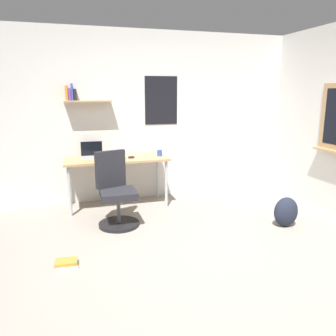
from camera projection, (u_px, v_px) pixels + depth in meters
name	position (u px, v px, depth m)	size (l,w,h in m)	color
ground_plane	(198.00, 267.00, 3.34)	(5.20, 5.20, 0.00)	gray
wall_back	(142.00, 117.00, 5.34)	(5.00, 0.30, 2.60)	silver
desk	(117.00, 163.00, 4.99)	(1.50, 0.62, 0.74)	tan
office_chair	(116.00, 194.00, 4.33)	(0.52, 0.55, 0.95)	black
laptop	(92.00, 154.00, 5.00)	(0.31, 0.21, 0.23)	#ADAFB5
keyboard	(112.00, 159.00, 4.87)	(0.37, 0.13, 0.02)	black
computer_mouse	(131.00, 157.00, 4.95)	(0.10, 0.06, 0.03)	#262628
coffee_mug	(160.00, 153.00, 5.11)	(0.08, 0.08, 0.09)	#334CA5
backpack	(286.00, 212.00, 4.32)	(0.32, 0.22, 0.38)	#1E2333
book_stack_on_floor	(66.00, 264.00, 3.33)	(0.22, 0.18, 0.07)	silver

